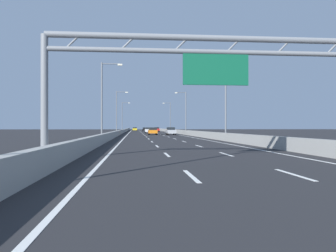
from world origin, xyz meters
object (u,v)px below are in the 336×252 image
(sign_gantry, at_px, (209,64))
(silver_car, at_px, (171,131))
(streetlamp_right_mid, at_px, (224,97))
(red_car, at_px, (157,129))
(streetlamp_left_distant, at_px, (123,115))
(streetlamp_right_distant, at_px, (170,115))
(streetlamp_left_mid, at_px, (104,96))
(black_car, at_px, (145,129))
(yellow_car, at_px, (135,129))
(orange_car, at_px, (153,131))
(streetlamp_left_far, at_px, (118,110))
(white_car, at_px, (148,130))
(streetlamp_right_far, at_px, (185,110))

(sign_gantry, relative_size, silver_car, 3.82)
(streetlamp_right_mid, bearing_deg, red_car, 92.96)
(streetlamp_left_distant, distance_m, streetlamp_right_distant, 14.93)
(streetlamp_left_distant, relative_size, red_car, 2.16)
(streetlamp_left_mid, bearing_deg, silver_car, 68.28)
(streetlamp_right_distant, height_order, red_car, streetlamp_right_distant)
(streetlamp_left_distant, height_order, silver_car, streetlamp_left_distant)
(sign_gantry, xyz_separation_m, red_car, (3.58, 99.34, -4.07))
(streetlamp_left_mid, bearing_deg, black_car, 85.08)
(silver_car, bearing_deg, yellow_car, 96.39)
(black_car, distance_m, red_car, 15.38)
(streetlamp_right_mid, bearing_deg, orange_car, 104.27)
(streetlamp_left_distant, bearing_deg, streetlamp_left_far, -90.00)
(streetlamp_left_distant, distance_m, black_car, 22.19)
(white_car, distance_m, yellow_car, 44.89)
(streetlamp_left_distant, bearing_deg, streetlamp_right_far, -66.48)
(orange_car, bearing_deg, black_car, 89.83)
(streetlamp_left_mid, relative_size, streetlamp_left_distant, 1.00)
(yellow_car, bearing_deg, orange_car, -86.71)
(yellow_car, xyz_separation_m, silver_car, (7.35, -65.68, 0.03))
(streetlamp_left_mid, bearing_deg, red_car, 81.46)
(streetlamp_right_distant, bearing_deg, black_car, 109.74)
(streetlamp_right_mid, xyz_separation_m, streetlamp_right_far, (0.00, 34.31, 0.00))
(streetlamp_left_distant, relative_size, streetlamp_right_distant, 1.00)
(streetlamp_left_distant, height_order, streetlamp_right_distant, same)
(black_car, height_order, silver_car, silver_car)
(streetlamp_right_far, bearing_deg, streetlamp_left_far, 180.00)
(sign_gantry, distance_m, silver_car, 53.61)
(streetlamp_left_mid, bearing_deg, yellow_car, 87.69)
(streetlamp_right_mid, height_order, red_car, streetlamp_right_mid)
(streetlamp_right_far, bearing_deg, streetlamp_right_mid, -90.00)
(streetlamp_left_far, xyz_separation_m, orange_car, (7.47, -4.97, -4.62))
(streetlamp_left_mid, xyz_separation_m, streetlamp_right_far, (14.93, 34.31, 0.00))
(white_car, bearing_deg, black_car, 89.57)
(yellow_car, bearing_deg, sign_gantry, -88.20)
(streetlamp_left_far, xyz_separation_m, streetlamp_right_far, (14.93, 0.00, 0.00))
(black_car, bearing_deg, yellow_car, 129.51)
(streetlamp_right_mid, height_order, streetlamp_right_distant, same)
(sign_gantry, relative_size, streetlamp_left_far, 1.74)
(streetlamp_left_mid, relative_size, streetlamp_right_far, 1.00)
(silver_car, bearing_deg, white_car, 100.26)
(streetlamp_left_mid, distance_m, red_car, 74.92)
(sign_gantry, relative_size, orange_car, 4.03)
(black_car, relative_size, orange_car, 1.10)
(streetlamp_right_distant, bearing_deg, yellow_car, 114.05)
(streetlamp_left_mid, distance_m, streetlamp_right_distant, 70.23)
(black_car, bearing_deg, silver_car, -86.73)
(streetlamp_right_far, distance_m, streetlamp_left_distant, 37.42)
(streetlamp_right_far, xyz_separation_m, yellow_car, (-11.15, 59.31, -4.64))
(sign_gantry, height_order, silver_car, sign_gantry)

